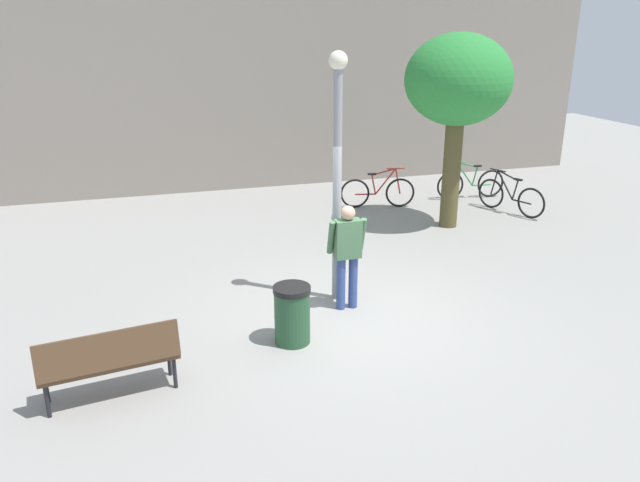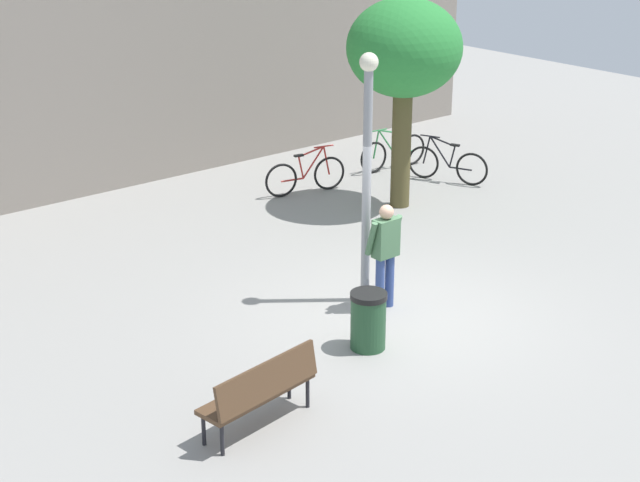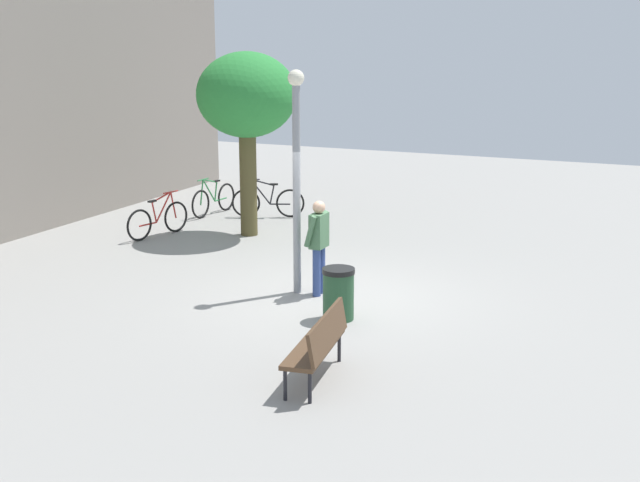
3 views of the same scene
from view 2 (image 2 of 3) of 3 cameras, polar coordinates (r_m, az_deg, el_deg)
ground_plane at (r=14.82m, az=4.64°, el=-4.30°), size 36.00×36.00×0.00m
lamppost at (r=14.45m, az=2.78°, el=4.79°), size 0.28×0.28×3.87m
person_by_lamppost at (r=14.64m, az=3.86°, el=-0.48°), size 0.59×0.28×1.67m
park_bench at (r=11.73m, az=-3.45°, el=-8.61°), size 1.65×0.69×0.92m
plaza_tree at (r=18.69m, az=4.96°, el=11.02°), size 2.20×2.20×4.08m
bicycle_black at (r=20.95m, az=7.46°, el=4.48°), size 0.74×1.69×0.97m
bicycle_red at (r=20.03m, az=-0.83°, el=3.87°), size 1.78×0.45×0.97m
bicycle_green at (r=21.71m, az=4.29°, el=5.20°), size 1.81×0.20×0.97m
trash_bin at (r=13.63m, az=2.84°, el=-4.67°), size 0.52×0.52×0.84m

